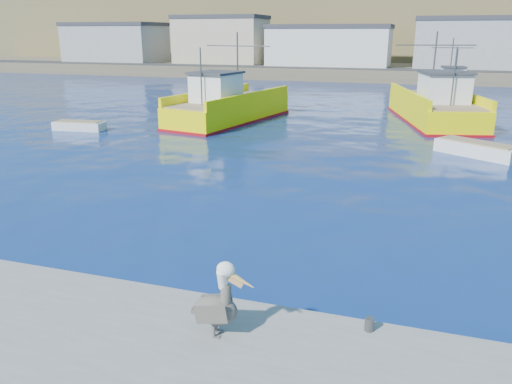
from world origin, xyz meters
TOP-DOWN VIEW (x-y plane):
  - ground at (0.00, 0.00)m, footprint 260.00×260.00m
  - dock_bollards at (0.60, -3.40)m, footprint 36.20×0.20m
  - far_shore at (0.00, 109.20)m, footprint 200.00×81.00m
  - trawler_yellow_a at (-10.23, 22.93)m, footprint 6.57×12.91m
  - trawler_yellow_b at (4.93, 27.54)m, footprint 7.43×13.47m
  - boat_orange at (6.68, 43.14)m, footprint 4.17×8.24m
  - skiff_left at (-18.91, 16.41)m, footprint 3.67×1.60m
  - skiff_mid at (6.96, 16.63)m, footprint 4.54×3.73m
  - pelican at (0.00, -4.51)m, footprint 1.38×0.65m

SIDE VIEW (x-z plane):
  - ground at x=0.00m, z-range 0.00..0.00m
  - skiff_left at x=-18.91m, z-range -0.14..0.64m
  - skiff_mid at x=6.96m, z-range -0.17..0.79m
  - dock_bollards at x=0.60m, z-range 0.50..0.80m
  - boat_orange at x=6.68m, z-range -2.00..4.03m
  - trawler_yellow_a at x=-10.23m, z-range -2.23..4.42m
  - trawler_yellow_b at x=4.93m, z-range -2.23..4.47m
  - pelican at x=0.00m, z-range 0.38..2.07m
  - far_shore at x=0.00m, z-range -3.02..20.98m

